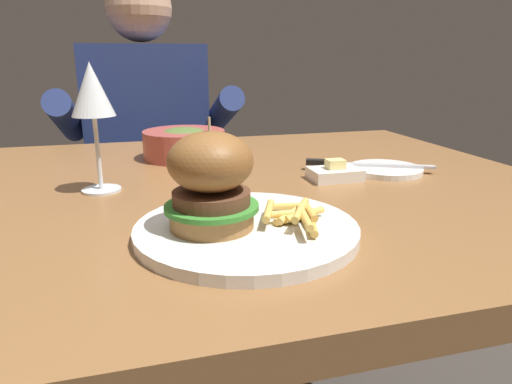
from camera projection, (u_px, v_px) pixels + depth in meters
name	position (u px, v px, depth m)	size (l,w,h in m)	color
dining_table	(224.00, 235.00, 0.79)	(1.14, 0.90, 0.74)	brown
main_plate	(247.00, 230.00, 0.55)	(0.27, 0.27, 0.01)	white
burger_sandwich	(211.00, 181.00, 0.52)	(0.11, 0.11, 0.13)	#9E6B38
fries_pile	(296.00, 214.00, 0.54)	(0.09, 0.12, 0.02)	#E0B251
wine_glass	(92.00, 95.00, 0.68)	(0.07, 0.07, 0.20)	silver
bread_plate	(386.00, 170.00, 0.84)	(0.13, 0.13, 0.01)	white
table_knife	(358.00, 164.00, 0.85)	(0.22, 0.11, 0.01)	silver
butter_dish	(335.00, 173.00, 0.79)	(0.09, 0.06, 0.04)	white
soup_bowl	(184.00, 143.00, 0.96)	(0.17, 0.17, 0.06)	#B24C42
diner_person	(151.00, 180.00, 1.46)	(0.51, 0.36, 1.18)	#282833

